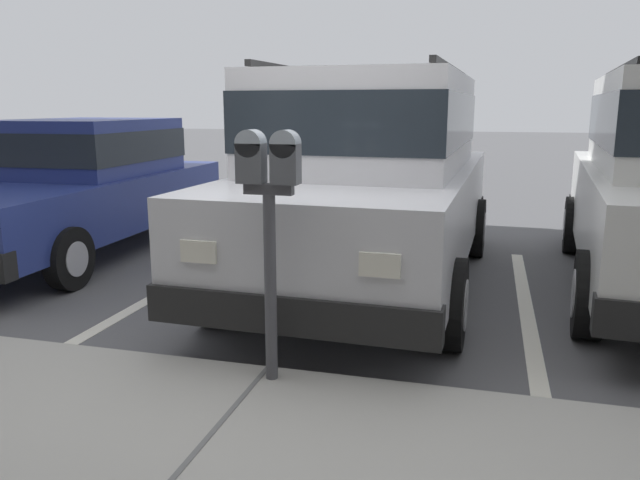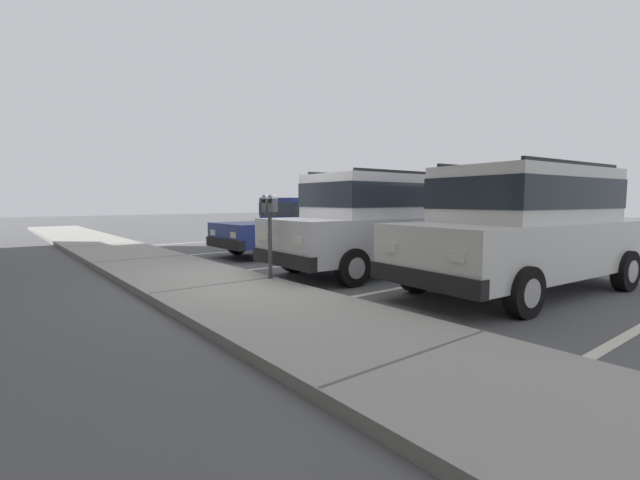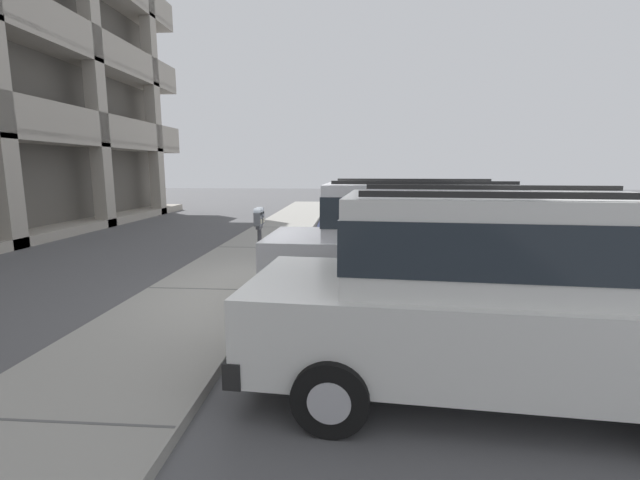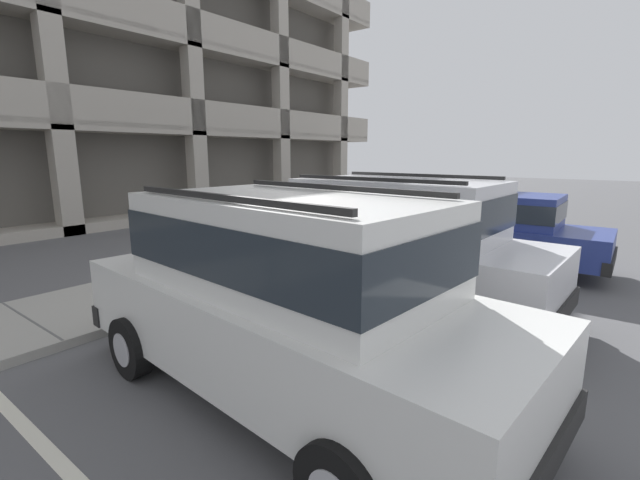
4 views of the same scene
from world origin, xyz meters
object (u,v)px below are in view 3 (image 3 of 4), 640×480
red_sedan (496,287)px  dark_hatchback (413,226)px  silver_suv (414,239)px  parking_meter_near (259,229)px

red_sedan → dark_hatchback: bearing=3.6°
silver_suv → parking_meter_near: (0.11, 2.55, 0.11)m
red_sedan → parking_meter_near: bearing=49.5°
dark_hatchback → parking_meter_near: 4.61m
silver_suv → dark_hatchback: size_ratio=1.07×
dark_hatchback → parking_meter_near: (-3.43, 3.05, 0.38)m
silver_suv → parking_meter_near: silver_suv is taller
red_sedan → parking_meter_near: size_ratio=3.40×
silver_suv → red_sedan: bearing=-170.4°
dark_hatchback → red_sedan: bearing=177.5°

